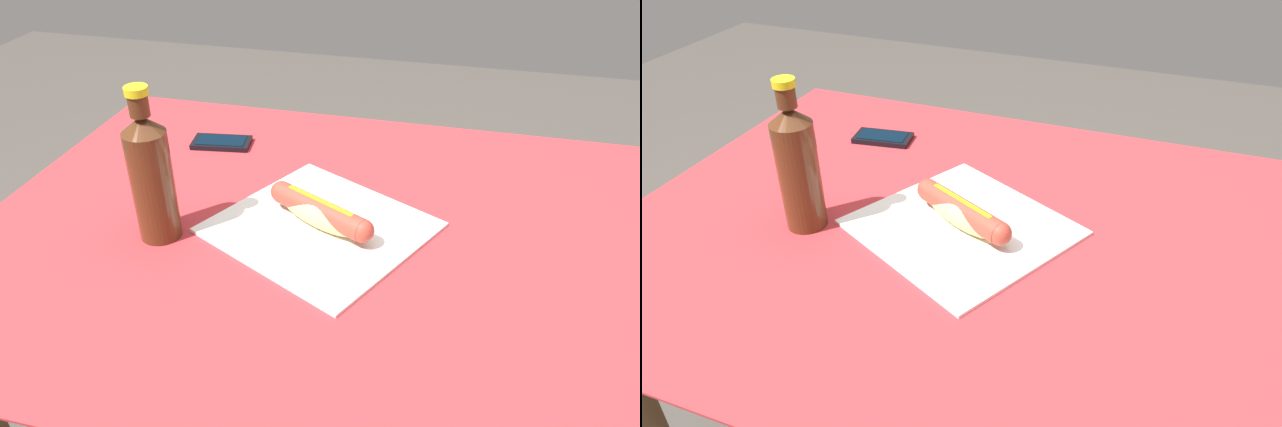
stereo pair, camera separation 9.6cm
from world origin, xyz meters
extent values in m
cylinder|color=brown|center=(-0.50, -0.34, 0.35)|extent=(0.07, 0.07, 0.70)
cylinder|color=brown|center=(0.50, -0.34, 0.35)|extent=(0.07, 0.07, 0.70)
cube|color=brown|center=(0.00, 0.00, 0.71)|extent=(1.15, 0.84, 0.03)
cube|color=#B72D33|center=(0.00, 0.00, 0.73)|extent=(1.21, 0.90, 0.00)
cube|color=white|center=(0.04, 0.00, 0.73)|extent=(0.41, 0.40, 0.01)
ellipsoid|color=#E5BC75|center=(0.04, 0.00, 0.76)|extent=(0.17, 0.12, 0.05)
cylinder|color=#A83D2D|center=(0.04, 0.00, 0.77)|extent=(0.17, 0.11, 0.04)
sphere|color=#A83D2D|center=(0.11, -0.04, 0.77)|extent=(0.04, 0.04, 0.04)
sphere|color=#A83D2D|center=(-0.04, 0.04, 0.77)|extent=(0.04, 0.04, 0.04)
cube|color=yellow|center=(0.04, 0.00, 0.78)|extent=(0.12, 0.07, 0.00)
cube|color=black|center=(0.31, -0.25, 0.74)|extent=(0.13, 0.08, 0.01)
cube|color=black|center=(0.31, -0.25, 0.74)|extent=(0.11, 0.06, 0.00)
cylinder|color=#4C2814|center=(0.28, 0.08, 0.82)|extent=(0.07, 0.07, 0.18)
cone|color=#4C2814|center=(0.28, 0.08, 0.93)|extent=(0.07, 0.07, 0.03)
cylinder|color=#4C2814|center=(0.28, 0.08, 0.96)|extent=(0.03, 0.03, 0.03)
cylinder|color=yellow|center=(0.28, 0.08, 0.98)|extent=(0.03, 0.03, 0.01)
camera|label=1|loc=(-0.16, 0.78, 1.29)|focal=33.13mm
camera|label=2|loc=(-0.25, 0.75, 1.29)|focal=33.13mm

